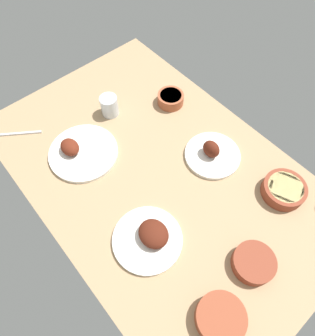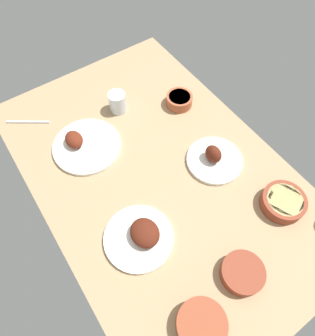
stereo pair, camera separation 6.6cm
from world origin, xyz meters
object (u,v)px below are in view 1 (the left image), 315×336
plate_center_main (81,152)px  fork_loose (19,133)px  bowl_pasta (284,189)px  bowl_sauce (253,263)px  plate_far_side (212,154)px  plate_near_viewer (150,237)px  bowl_soup (171,98)px  water_tumbler (109,106)px  bowl_potatoes (220,318)px

plate_center_main → fork_loose: (-25.70, -14.48, -1.08)cm
bowl_pasta → bowl_sauce: 31.13cm
plate_far_side → plate_near_viewer: plate_far_side is taller
plate_center_main → plate_near_viewer: plate_near_viewer is taller
bowl_sauce → bowl_soup: bearing=158.3°
bowl_pasta → bowl_sauce: bowl_pasta is taller
plate_far_side → bowl_soup: bearing=167.9°
water_tumbler → bowl_pasta: bearing=18.8°
plate_far_side → bowl_sauce: 44.31cm
bowl_pasta → water_tumbler: bearing=-161.2°
bowl_sauce → plate_far_side: bearing=151.2°
plate_far_side → bowl_soup: size_ratio=1.91×
bowl_soup → plate_center_main: bearing=-93.7°
bowl_potatoes → fork_loose: size_ratio=0.80×
bowl_pasta → bowl_sauce: (9.99, -29.48, -0.18)cm
bowl_soup → bowl_pasta: bearing=1.0°
plate_center_main → water_tumbler: water_tumbler is taller
plate_near_viewer → water_tumbler: (-55.56, 23.91, 2.44)cm
plate_center_main → plate_near_viewer: size_ratio=1.15×
plate_center_main → bowl_potatoes: bearing=-1.4°
plate_near_viewer → plate_far_side: bearing=103.8°
bowl_sauce → bowl_potatoes: bowl_potatoes is taller
water_tumbler → fork_loose: water_tumbler is taller
bowl_soup → plate_far_side: bearing=-12.1°
bowl_sauce → bowl_potatoes: (4.00, -19.86, 0.51)cm
bowl_sauce → fork_loose: 105.28cm
bowl_sauce → water_tumbler: (-84.29, 4.12, 2.09)cm
plate_center_main → plate_far_side: 53.02cm
bowl_sauce → bowl_potatoes: size_ratio=0.93×
plate_near_viewer → bowl_sauce: (28.73, 19.79, 0.35)cm
plate_near_viewer → bowl_potatoes: bearing=-0.1°
bowl_pasta → fork_loose: 109.37cm
plate_center_main → bowl_soup: size_ratio=2.38×
bowl_potatoes → fork_loose: (-104.16, -12.51, -2.62)cm
bowl_soup → water_tumbler: water_tumbler is taller
plate_near_viewer → water_tumbler: size_ratio=2.64×
plate_near_viewer → fork_loose: size_ratio=1.30×
plate_near_viewer → bowl_pasta: (18.74, 49.27, 0.53)cm
bowl_soup → bowl_sauce: (71.44, -28.36, -0.18)cm
plate_center_main → bowl_sauce: size_ratio=1.99×
bowl_sauce → water_tumbler: 84.42cm
plate_center_main → fork_loose: 29.52cm
plate_far_side → plate_center_main: bearing=-132.2°
plate_center_main → water_tumbler: size_ratio=3.05×
bowl_sauce → water_tumbler: water_tumbler is taller
plate_far_side → bowl_potatoes: size_ratio=1.49×
plate_far_side → bowl_potatoes: bearing=-43.9°
plate_center_main → bowl_sauce: 76.58cm
bowl_sauce → fork_loose: size_ratio=0.75×
water_tumbler → fork_loose: 40.01cm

